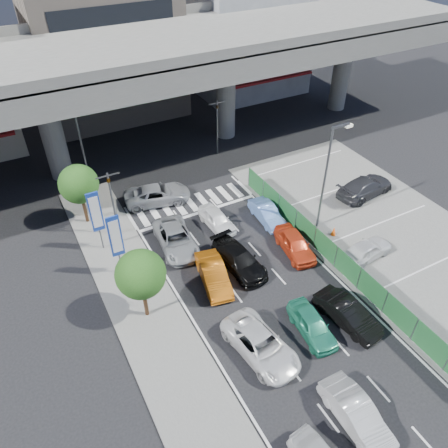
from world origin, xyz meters
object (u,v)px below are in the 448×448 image
street_lamp_right (328,170)px  taxi_orange_right (295,244)px  signboard_near (116,238)px  signboard_far (96,214)px  crossing_wagon_silver (157,194)px  sedan_white_mid_left (261,345)px  wagon_silver_front_left (176,239)px  hatch_white_back_mid (357,415)px  kei_truck_front_right (267,213)px  street_lamp_left (83,141)px  parked_sedan_white (366,250)px  traffic_light_right (217,115)px  traffic_light_left (110,189)px  sedan_white_front_mid (217,219)px  traffic_cone (334,231)px  tree_near (141,274)px  hatch_black_mid_right (347,314)px  taxi_orange_left (213,274)px  sedan_black_mid (239,259)px  tree_far (79,184)px  taxi_teal_mid (312,325)px  parked_sedan_dgrey (365,187)px

street_lamp_right → taxi_orange_right: size_ratio=1.98×
signboard_near → signboard_far: same height
taxi_orange_right → crossing_wagon_silver: 11.68m
sedan_white_mid_left → wagon_silver_front_left: size_ratio=0.99×
hatch_white_back_mid → kei_truck_front_right: hatch_white_back_mid is taller
signboard_near → wagon_silver_front_left: size_ratio=0.95×
street_lamp_left → parked_sedan_white: street_lamp_left is taller
traffic_light_right → hatch_white_back_mid: bearing=-103.4°
street_lamp_right → traffic_light_left: bearing=155.8°
street_lamp_right → sedan_white_front_mid: bearing=152.4°
street_lamp_left → signboard_near: 10.19m
traffic_light_right → hatch_white_back_mid: 26.66m
signboard_near → kei_truck_front_right: bearing=2.0°
traffic_light_left → traffic_cone: (13.57, -7.40, -3.53)m
street_lamp_right → tree_near: 14.38m
traffic_light_right → street_lamp_right: size_ratio=0.65×
hatch_black_mid_right → kei_truck_front_right: size_ratio=1.11×
sedan_white_mid_left → kei_truck_front_right: bearing=48.7°
traffic_light_right → tree_near: size_ratio=1.08×
taxi_orange_left → sedan_black_mid: size_ratio=0.89×
street_lamp_right → signboard_far: bearing=161.3°
taxi_orange_right → kei_truck_front_right: 3.90m
kei_truck_front_right → tree_far: bearing=156.2°
tree_near → traffic_cone: bearing=2.4°
traffic_light_right → street_lamp_left: bearing=-175.2°
hatch_white_back_mid → traffic_light_left: bearing=107.4°
taxi_orange_left → kei_truck_front_right: bearing=41.7°
street_lamp_right → signboard_far: 15.69m
crossing_wagon_silver → tree_far: bearing=102.1°
kei_truck_front_right → taxi_teal_mid: bearing=-105.2°
street_lamp_left → tree_near: size_ratio=1.67×
taxi_orange_right → traffic_cone: taxi_orange_right is taller
taxi_orange_left → taxi_orange_right: size_ratio=1.03×
street_lamp_left → signboard_near: size_ratio=1.70×
wagon_silver_front_left → sedan_white_mid_left: bearing=-80.7°
taxi_orange_left → taxi_orange_right: (6.21, -0.04, 0.00)m
signboard_far → kei_truck_front_right: 12.23m
traffic_light_left → tree_far: bearing=122.6°
signboard_far → parked_sedan_dgrey: size_ratio=0.90×
taxi_teal_mid → crossing_wagon_silver: bearing=106.4°
hatch_white_back_mid → sedan_black_mid: (0.42, 11.73, -0.01)m
sedan_white_mid_left → tree_far: bearing=101.4°
hatch_white_back_mid → kei_truck_front_right: size_ratio=1.11×
taxi_orange_right → traffic_cone: size_ratio=5.87×
hatch_black_mid_right → parked_sedan_dgrey: 13.57m
taxi_orange_left → signboard_near: bearing=155.4°
tree_far → sedan_black_mid: 12.45m
tree_near → crossing_wagon_silver: bearing=65.3°
signboard_far → sedan_white_front_mid: bearing=-10.5°
parked_sedan_white → traffic_cone: parked_sedan_white is taller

